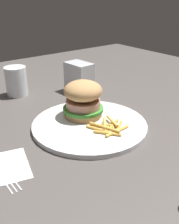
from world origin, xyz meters
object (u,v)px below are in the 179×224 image
drink_glass (17,83)px  napkin_dispenser (79,78)px  sandwich (83,99)px  fries_pile (109,127)px  plate (90,125)px

drink_glass → napkin_dispenser: bearing=-29.0°
sandwich → napkin_dispenser: sandwich is taller
fries_pile → drink_glass: bearing=100.3°
plate → napkin_dispenser: (0.13, 0.22, 0.04)m
plate → napkin_dispenser: napkin_dispenser is taller
plate → drink_glass: drink_glass is taller
sandwich → napkin_dispenser: size_ratio=1.08×
plate → sandwich: size_ratio=2.70×
plate → fries_pile: 0.06m
fries_pile → napkin_dispenser: napkin_dispenser is taller
sandwich → plate: bearing=-106.6°
plate → drink_glass: size_ratio=3.07×
sandwich → napkin_dispenser: (0.12, 0.18, -0.01)m
plate → sandwich: bearing=73.4°
fries_pile → drink_glass: drink_glass is taller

